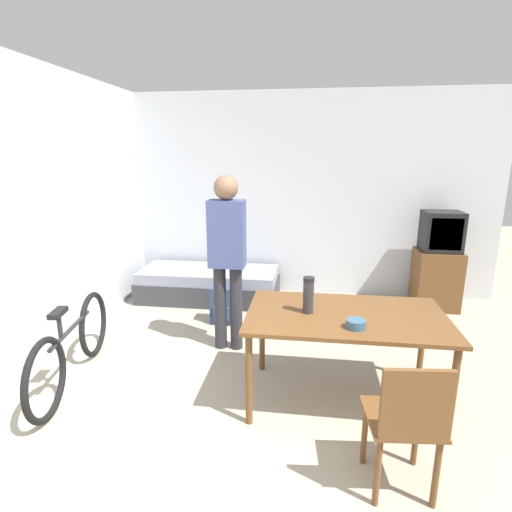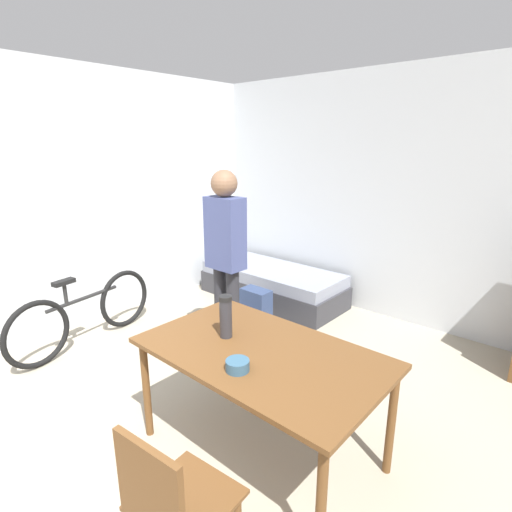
% 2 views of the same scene
% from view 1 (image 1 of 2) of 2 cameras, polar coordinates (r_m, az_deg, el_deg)
% --- Properties ---
extents(wall_back, '(5.34, 0.06, 2.70)m').
position_cam_1_polar(wall_back, '(5.48, 5.36, 8.56)').
color(wall_back, silver).
rests_on(wall_back, ground_plane).
extents(wall_left, '(0.06, 4.91, 2.70)m').
position_cam_1_polar(wall_left, '(4.27, -27.22, 5.44)').
color(wall_left, silver).
rests_on(wall_left, ground_plane).
extents(daybed, '(1.84, 0.77, 0.41)m').
position_cam_1_polar(daybed, '(5.39, -6.69, -4.04)').
color(daybed, '#333338').
rests_on(daybed, ground_plane).
extents(tv, '(0.52, 0.48, 1.23)m').
position_cam_1_polar(tv, '(5.46, 24.51, -1.04)').
color(tv, brown).
rests_on(tv, ground_plane).
extents(dining_table, '(1.48, 0.88, 0.73)m').
position_cam_1_polar(dining_table, '(3.13, 12.66, -9.24)').
color(dining_table, brown).
rests_on(dining_table, ground_plane).
extents(wooden_chair, '(0.43, 0.43, 0.85)m').
position_cam_1_polar(wooden_chair, '(2.49, 20.75, -21.16)').
color(wooden_chair, brown).
rests_on(wooden_chair, ground_plane).
extents(bicycle, '(0.33, 1.58, 0.72)m').
position_cam_1_polar(bicycle, '(3.77, -24.75, -11.70)').
color(bicycle, black).
rests_on(bicycle, ground_plane).
extents(person_standing, '(0.34, 0.23, 1.71)m').
position_cam_1_polar(person_standing, '(3.80, -4.15, 0.77)').
color(person_standing, '#28282D').
rests_on(person_standing, ground_plane).
extents(thermos_flask, '(0.08, 0.08, 0.28)m').
position_cam_1_polar(thermos_flask, '(3.02, 7.50, -5.32)').
color(thermos_flask, '#2D2D33').
rests_on(thermos_flask, dining_table).
extents(mate_bowl, '(0.13, 0.13, 0.06)m').
position_cam_1_polar(mate_bowl, '(2.86, 14.06, -9.41)').
color(mate_bowl, '#335670').
rests_on(mate_bowl, dining_table).
extents(backpack, '(0.32, 0.21, 0.43)m').
position_cam_1_polar(backpack, '(4.63, -4.48, -7.02)').
color(backpack, navy).
rests_on(backpack, ground_plane).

